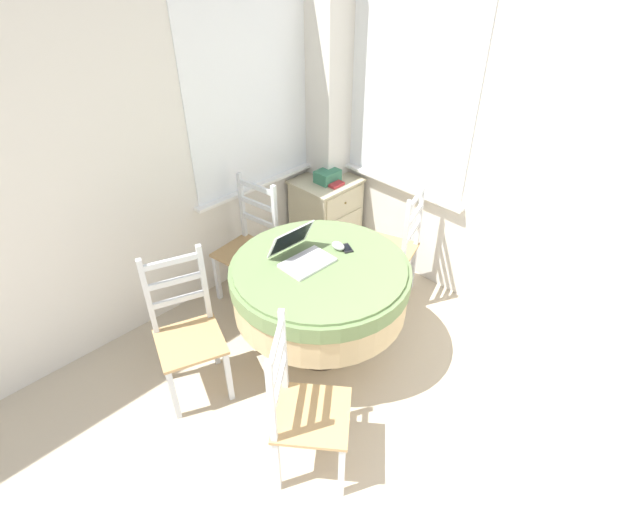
% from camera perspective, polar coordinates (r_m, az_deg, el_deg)
% --- Properties ---
extents(corner_room_shell, '(4.56, 5.00, 2.55)m').
position_cam_1_polar(corner_room_shell, '(3.09, 3.88, 9.53)').
color(corner_room_shell, silver).
rests_on(corner_room_shell, ground_plane).
extents(round_dining_table, '(1.15, 1.15, 0.77)m').
position_cam_1_polar(round_dining_table, '(3.21, 0.01, -3.20)').
color(round_dining_table, '#4C3D2D').
rests_on(round_dining_table, ground_plane).
extents(laptop, '(0.33, 0.32, 0.21)m').
position_cam_1_polar(laptop, '(3.13, -2.13, 0.20)').
color(laptop, silver).
rests_on(laptop, round_dining_table).
extents(computer_mouse, '(0.06, 0.10, 0.05)m').
position_cam_1_polar(computer_mouse, '(3.25, 2.08, 1.17)').
color(computer_mouse, silver).
rests_on(computer_mouse, round_dining_table).
extents(cell_phone, '(0.10, 0.12, 0.01)m').
position_cam_1_polar(cell_phone, '(3.26, 3.04, 0.90)').
color(cell_phone, black).
rests_on(cell_phone, round_dining_table).
extents(dining_chair_near_back_window, '(0.44, 0.44, 0.98)m').
position_cam_1_polar(dining_chair_near_back_window, '(3.89, -8.04, 1.03)').
color(dining_chair_near_back_window, tan).
rests_on(dining_chair_near_back_window, ground_plane).
extents(dining_chair_near_right_window, '(0.50, 0.50, 0.98)m').
position_cam_1_polar(dining_chair_near_right_window, '(3.88, 8.48, 0.85)').
color(dining_chair_near_right_window, tan).
rests_on(dining_chair_near_right_window, ground_plane).
extents(dining_chair_camera_near, '(0.55, 0.55, 0.98)m').
position_cam_1_polar(dining_chair_camera_near, '(2.72, -1.93, -17.22)').
color(dining_chair_camera_near, tan).
rests_on(dining_chair_camera_near, ground_plane).
extents(dining_chair_left_flank, '(0.50, 0.50, 0.98)m').
position_cam_1_polar(dining_chair_left_flank, '(3.21, -14.90, -8.54)').
color(dining_chair_left_flank, tan).
rests_on(dining_chair_left_flank, ground_plane).
extents(corner_cabinet, '(0.52, 0.47, 0.70)m').
position_cam_1_polar(corner_cabinet, '(4.45, 0.68, 4.62)').
color(corner_cabinet, beige).
rests_on(corner_cabinet, ground_plane).
extents(storage_box, '(0.20, 0.15, 0.10)m').
position_cam_1_polar(storage_box, '(4.24, 0.86, 9.12)').
color(storage_box, '#387A5B').
rests_on(storage_box, corner_cabinet).
extents(book_on_cabinet, '(0.13, 0.24, 0.02)m').
position_cam_1_polar(book_on_cabinet, '(4.24, 1.05, 8.53)').
color(book_on_cabinet, '#BC3338').
rests_on(book_on_cabinet, corner_cabinet).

